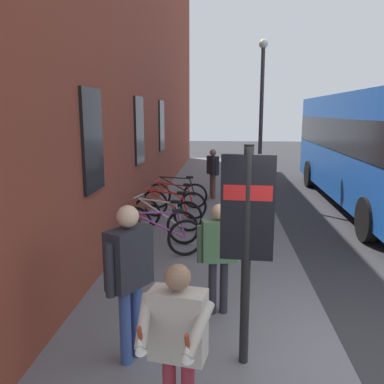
# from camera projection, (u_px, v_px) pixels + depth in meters

# --- Properties ---
(ground) EXTENTS (60.00, 60.00, 0.00)m
(ground) POSITION_uv_depth(u_px,v_px,m) (318.00, 225.00, 10.27)
(ground) COLOR #2D2D30
(sidewalk_pavement) EXTENTS (24.00, 3.50, 0.12)m
(sidewalk_pavement) POSITION_uv_depth(u_px,v_px,m) (213.00, 203.00, 12.43)
(sidewalk_pavement) COLOR slate
(sidewalk_pavement) RESTS_ON ground
(station_facade) EXTENTS (22.00, 0.65, 9.79)m
(station_facade) POSITION_uv_depth(u_px,v_px,m) (150.00, 45.00, 12.61)
(station_facade) COLOR brown
(station_facade) RESTS_ON ground
(bicycle_mid_rack) EXTENTS (0.68, 1.70, 0.97)m
(bicycle_mid_rack) POSITION_uv_depth(u_px,v_px,m) (159.00, 238.00, 7.54)
(bicycle_mid_rack) COLOR black
(bicycle_mid_rack) RESTS_ON sidewalk_pavement
(bicycle_far_end) EXTENTS (0.61, 1.73, 0.97)m
(bicycle_far_end) POSITION_uv_depth(u_px,v_px,m) (160.00, 224.00, 8.49)
(bicycle_far_end) COLOR black
(bicycle_far_end) RESTS_ON sidewalk_pavement
(bicycle_nearest_sign) EXTENTS (0.61, 1.73, 0.97)m
(bicycle_nearest_sign) POSITION_uv_depth(u_px,v_px,m) (167.00, 213.00, 9.40)
(bicycle_nearest_sign) COLOR black
(bicycle_nearest_sign) RESTS_ON sidewalk_pavement
(bicycle_leaning_wall) EXTENTS (0.54, 1.75, 0.97)m
(bicycle_leaning_wall) POSITION_uv_depth(u_px,v_px,m) (174.00, 203.00, 10.41)
(bicycle_leaning_wall) COLOR black
(bicycle_leaning_wall) RESTS_ON sidewalk_pavement
(bicycle_under_window) EXTENTS (0.48, 1.77, 0.97)m
(bicycle_under_window) POSITION_uv_depth(u_px,v_px,m) (177.00, 195.00, 11.49)
(bicycle_under_window) COLOR black
(bicycle_under_window) RESTS_ON sidewalk_pavement
(transit_info_sign) EXTENTS (0.13, 0.55, 2.40)m
(transit_info_sign) POSITION_uv_depth(u_px,v_px,m) (247.00, 222.00, 4.14)
(transit_info_sign) COLOR black
(transit_info_sign) RESTS_ON sidewalk_pavement
(city_bus) EXTENTS (10.54, 2.78, 3.35)m
(city_bus) POSITION_uv_depth(u_px,v_px,m) (376.00, 144.00, 11.75)
(city_bus) COLOR #1951B2
(city_bus) RESTS_ON ground
(pedestrian_near_bus) EXTENTS (0.59, 0.47, 1.76)m
(pedestrian_near_bus) POSITION_uv_depth(u_px,v_px,m) (129.00, 268.00, 4.29)
(pedestrian_near_bus) COLOR #334C8C
(pedestrian_near_bus) RESTS_ON sidewalk_pavement
(pedestrian_by_facade) EXTENTS (0.30, 0.58, 1.54)m
(pedestrian_by_facade) POSITION_uv_depth(u_px,v_px,m) (219.00, 248.00, 5.35)
(pedestrian_by_facade) COLOR #26262D
(pedestrian_by_facade) RESTS_ON sidewalk_pavement
(pedestrian_crossing_street) EXTENTS (0.54, 0.41, 1.57)m
(pedestrian_crossing_street) POSITION_uv_depth(u_px,v_px,m) (213.00, 168.00, 12.72)
(pedestrian_crossing_street) COLOR brown
(pedestrian_crossing_street) RESTS_ON sidewalk_pavement
(tourist_with_hotdogs) EXTENTS (0.60, 0.60, 1.56)m
(tourist_with_hotdogs) POSITION_uv_depth(u_px,v_px,m) (177.00, 336.00, 3.19)
(tourist_with_hotdogs) COLOR maroon
(tourist_with_hotdogs) RESTS_ON sidewalk_pavement
(street_lamp) EXTENTS (0.28, 0.28, 4.87)m
(street_lamp) POSITION_uv_depth(u_px,v_px,m) (261.00, 106.00, 12.39)
(street_lamp) COLOR #333338
(street_lamp) RESTS_ON sidewalk_pavement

